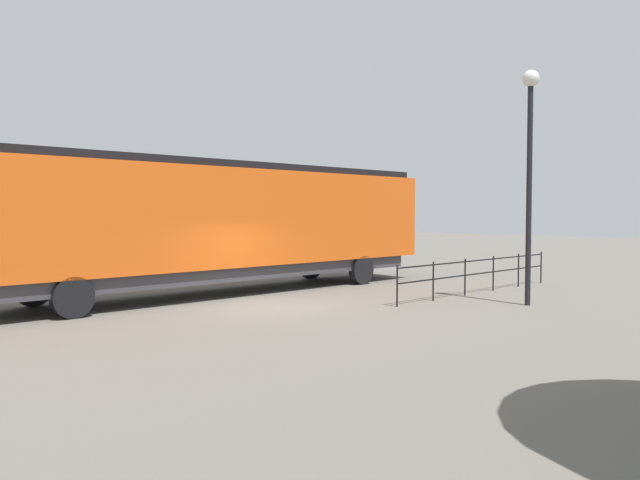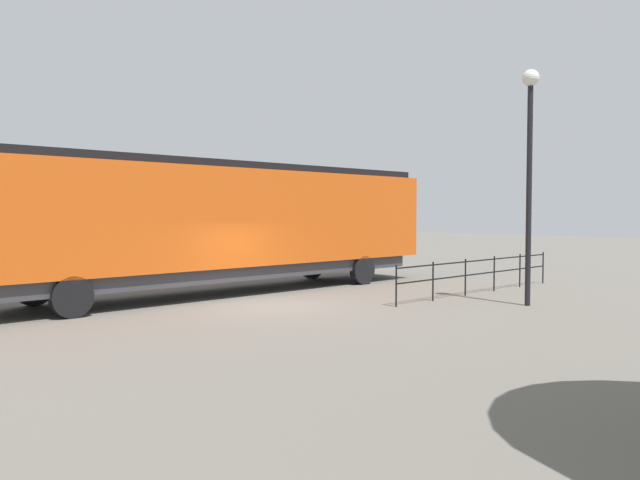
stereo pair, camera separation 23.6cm
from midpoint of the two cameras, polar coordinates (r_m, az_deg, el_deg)
The scene contains 4 objects.
ground_plane at distance 18.32m, azimuth -4.80°, elevation -6.09°, with size 120.00×120.00×0.00m, color #666059.
locomotive at distance 21.49m, azimuth -8.28°, elevation 1.73°, with size 3.16×17.37×4.41m.
lamp_post at distance 19.34m, azimuth 18.39°, elevation 8.15°, with size 0.49×0.49×6.91m.
platform_fence at distance 21.79m, azimuth 14.16°, elevation -2.71°, with size 0.05×8.92×1.22m.
Camera 1 is at (13.98, -11.51, 2.74)m, focal length 34.81 mm.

